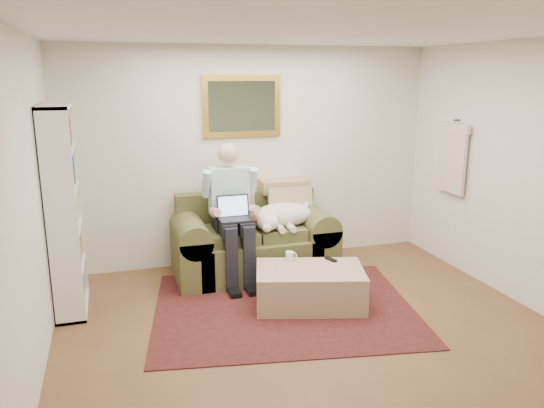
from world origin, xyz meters
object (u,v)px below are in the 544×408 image
sleeping_dog (283,215)px  bookshelf (64,211)px  seated_man (233,215)px  laptop (234,213)px  coffee_mug (290,256)px  sofa (253,247)px  ottoman (310,287)px

sleeping_dog → bookshelf: bookshelf is taller
seated_man → laptop: 0.08m
seated_man → sleeping_dog: seated_man is taller
coffee_mug → bookshelf: (-2.16, 0.35, 0.56)m
coffee_mug → laptop: bearing=131.3°
seated_man → sofa: bearing=31.5°
sofa → laptop: size_ratio=5.15×
laptop → bookshelf: (-1.70, -0.17, 0.20)m
laptop → sleeping_dog: (0.60, 0.15, -0.11)m
sleeping_dog → bookshelf: size_ratio=0.37×
coffee_mug → ottoman: bearing=-66.7°
sleeping_dog → laptop: bearing=-166.4°
laptop → sleeping_dog: bearing=13.6°
sleeping_dog → coffee_mug: bearing=-102.0°
laptop → coffee_mug: bearing=-48.7°
sofa → laptop: bearing=-139.0°
sofa → seated_man: (-0.27, -0.17, 0.45)m
bookshelf → laptop: bearing=5.7°
seated_man → sleeping_dog: 0.61m
laptop → sofa: bearing=41.0°
sofa → ottoman: size_ratio=1.72×
seated_man → coffee_mug: bearing=-52.3°
laptop → sleeping_dog: 0.63m
sofa → coffee_mug: 0.79m
sofa → seated_man: seated_man is taller
laptop → bookshelf: size_ratio=0.18×
seated_man → sleeping_dog: size_ratio=2.04×
laptop → ottoman: 1.16m
sofa → ottoman: bearing=-73.6°
sleeping_dog → ottoman: size_ratio=0.71×
seated_man → laptop: seated_man is taller
seated_man → laptop: (0.00, -0.07, 0.04)m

